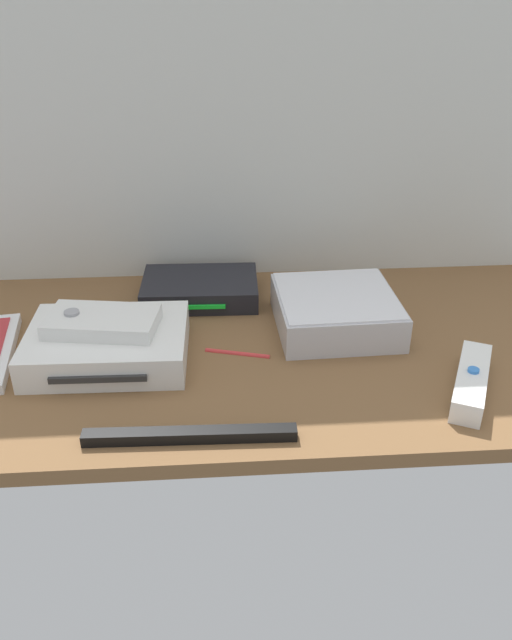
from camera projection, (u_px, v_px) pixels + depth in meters
ground_plane at (256, 351)px, 90.87cm from camera, size 100.00×48.00×2.00cm
back_wall at (244, 76)px, 96.22cm from camera, size 110.00×1.20×64.00cm
game_console at (108, 344)px, 86.25cm from camera, size 21.31×16.82×4.40cm
mini_computer at (336, 311)px, 93.63cm from camera, size 17.59×17.59×5.30cm
network_router at (200, 289)px, 102.04cm from camera, size 18.33×12.76×3.40cm
remote_wand at (471, 382)px, 79.85cm from camera, size 9.57×14.92×3.40cm
remote_classic_pad at (102, 322)px, 85.15cm from camera, size 15.44×10.07×2.40cm
sensor_bar at (190, 435)px, 72.11cm from camera, size 24.04×2.46×1.40cm
stylus_pen at (237, 352)px, 88.15cm from camera, size 8.86×3.09×0.70cm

